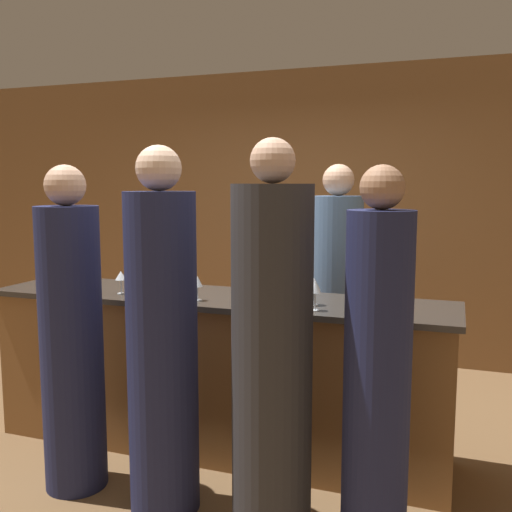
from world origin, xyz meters
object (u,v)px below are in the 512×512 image
at_px(guest_2, 272,358).
at_px(guest_3, 162,345).
at_px(wine_bottle_0, 81,278).
at_px(guest_0, 72,341).
at_px(ice_bucket, 247,275).
at_px(bartender, 336,298).
at_px(guest_1, 377,377).

xyz_separation_m(guest_2, guest_3, (-0.60, 0.02, -0.00)).
bearing_deg(wine_bottle_0, guest_0, -59.75).
relative_size(guest_2, ice_bucket, 8.94).
xyz_separation_m(guest_2, wine_bottle_0, (-1.45, 0.52, 0.22)).
distance_m(guest_2, ice_bucket, 1.12).
height_order(guest_2, ice_bucket, guest_2).
xyz_separation_m(guest_0, guest_3, (0.58, -0.03, 0.04)).
xyz_separation_m(bartender, ice_bucket, (-0.47, -0.65, 0.25)).
distance_m(bartender, ice_bucket, 0.84).
height_order(guest_0, guest_3, guest_3).
relative_size(bartender, guest_1, 1.03).
distance_m(guest_1, guest_3, 1.09).
bearing_deg(ice_bucket, guest_0, -126.71).
height_order(wine_bottle_0, ice_bucket, wine_bottle_0).
distance_m(guest_0, guest_1, 1.67).
bearing_deg(ice_bucket, bartender, 54.36).
bearing_deg(ice_bucket, guest_3, -96.42).
bearing_deg(guest_1, guest_2, -178.27).
bearing_deg(guest_3, bartender, 70.38).
xyz_separation_m(guest_1, guest_3, (-1.09, 0.01, 0.04)).
distance_m(guest_2, wine_bottle_0, 1.56).
bearing_deg(wine_bottle_0, guest_1, -14.62).
bearing_deg(guest_1, guest_3, 179.55).
height_order(bartender, guest_1, bartender).
bearing_deg(guest_3, guest_2, -2.25).
bearing_deg(ice_bucket, guest_2, -63.59).
bearing_deg(bartender, guest_1, 107.59).
relative_size(guest_2, guest_3, 1.01).
height_order(bartender, guest_3, guest_3).
bearing_deg(bartender, wine_bottle_0, 37.91).
distance_m(wine_bottle_0, ice_bucket, 1.07).
xyz_separation_m(guest_0, wine_bottle_0, (-0.27, 0.46, 0.26)).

